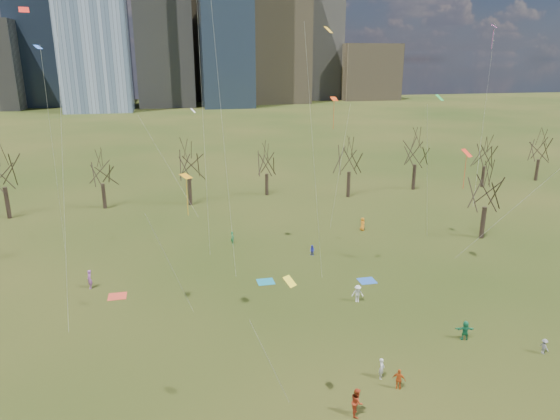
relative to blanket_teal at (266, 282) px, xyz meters
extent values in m
plane|color=black|center=(1.48, -11.70, -0.01)|extent=(500.00, 500.00, 0.00)
cube|color=#726347|center=(46.48, 203.30, 35.98)|extent=(28.00, 28.00, 72.00)
cube|color=#384C66|center=(-58.52, 208.30, 32.48)|extent=(25.00, 25.00, 65.00)
cube|color=slate|center=(71.48, 218.30, 28.98)|extent=(22.00, 22.00, 58.00)
cube|color=#726347|center=(6.48, 228.30, 23.98)|extent=(30.00, 30.00, 48.00)
cube|color=#726347|center=(96.48, 213.30, 13.98)|extent=(30.00, 28.00, 28.00)
cylinder|color=black|center=(-29.52, 27.30, 2.12)|extent=(0.55, 0.55, 4.28)
cylinder|color=black|center=(-17.52, 29.30, 1.79)|extent=(0.52, 0.52, 3.60)
cylinder|color=black|center=(-5.52, 28.30, 2.01)|extent=(0.54, 0.54, 4.05)
cylinder|color=black|center=(6.48, 31.30, 1.67)|extent=(0.51, 0.51, 3.38)
cylinder|color=black|center=(18.48, 27.30, 1.97)|extent=(0.54, 0.54, 3.96)
cylinder|color=black|center=(30.48, 29.30, 2.05)|extent=(0.54, 0.54, 4.14)
cylinder|color=black|center=(42.48, 28.30, 1.74)|extent=(0.52, 0.52, 3.51)
cylinder|color=black|center=(54.48, 30.30, 1.85)|extent=(0.53, 0.53, 3.74)
cylinder|color=black|center=(27.48, 6.30, 1.90)|extent=(0.53, 0.53, 3.83)
cube|color=#17748F|center=(0.00, 0.00, 0.00)|extent=(1.60, 1.50, 0.03)
cube|color=#2553B0|center=(9.53, -1.97, 0.00)|extent=(1.60, 1.50, 0.03)
cube|color=red|center=(-13.59, -0.01, 0.00)|extent=(1.60, 1.50, 0.03)
imported|color=beige|center=(4.56, -16.44, 0.72)|extent=(0.60, 0.64, 1.47)
imported|color=#A23117|center=(1.64, -19.44, 0.88)|extent=(0.89, 1.02, 1.80)
imported|color=slate|center=(17.18, -16.41, 0.58)|extent=(0.49, 0.79, 1.18)
imported|color=#CF5217|center=(5.17, -17.78, 0.70)|extent=(0.88, 0.79, 1.43)
imported|color=#1A7549|center=(12.70, -13.40, 0.76)|extent=(1.49, 0.76, 1.54)
imported|color=#A153A7|center=(-16.16, 2.32, 0.88)|extent=(0.53, 0.72, 1.79)
imported|color=#2930B5|center=(6.22, 5.42, 0.58)|extent=(0.71, 0.73, 1.18)
imported|color=silver|center=(7.04, -5.79, 0.77)|extent=(1.13, 0.82, 1.57)
imported|color=orange|center=(14.66, 12.01, 0.81)|extent=(0.62, 0.87, 1.66)
imported|color=#1A793D|center=(-1.70, 10.91, 0.73)|extent=(0.44, 0.59, 1.49)
plane|color=orange|center=(-7.18, -7.01, 12.30)|extent=(1.22, 1.21, 0.24)
cylinder|color=silver|center=(-8.49, -11.43, 6.84)|extent=(2.64, 8.85, 10.92)
cylinder|color=orange|center=(-7.18, -7.01, 10.68)|extent=(0.04, 0.04, 2.70)
plane|color=yellow|center=(4.60, -3.15, 22.61)|extent=(0.97, 0.95, 0.50)
cylinder|color=silver|center=(2.46, -7.26, 12.00)|extent=(4.30, 8.23, 21.23)
plane|color=red|center=(19.02, -1.67, 11.98)|extent=(1.38, 1.29, 0.68)
cylinder|color=silver|center=(21.36, -5.08, 6.68)|extent=(4.70, 6.83, 10.60)
cylinder|color=red|center=(19.02, -1.67, 10.07)|extent=(0.04, 0.04, 3.15)
cylinder|color=silver|center=(-4.50, -5.89, 19.03)|extent=(3.01, 9.33, 35.30)
plane|color=green|center=(19.52, 4.90, 16.58)|extent=(1.20, 1.16, 0.60)
cylinder|color=silver|center=(16.88, 1.36, 8.98)|extent=(5.30, 7.10, 15.20)
plane|color=#3771ED|center=(-18.95, 7.24, 21.43)|extent=(1.02, 1.02, 0.36)
cylinder|color=silver|center=(-18.01, 3.14, 11.41)|extent=(1.90, 8.22, 20.05)
plane|color=#DE4412|center=(9.81, 10.10, 16.24)|extent=(1.04, 0.96, 0.41)
cylinder|color=silver|center=(9.50, 6.78, 8.81)|extent=(0.65, 6.66, 14.87)
cylinder|color=#DE4412|center=(9.81, 10.10, 14.46)|extent=(0.04, 0.04, 3.00)
plane|color=yellow|center=(-2.46, -19.18, 9.02)|extent=(0.93, 0.89, 0.43)
cylinder|color=silver|center=(-3.86, -21.02, 5.20)|extent=(2.81, 3.69, 7.64)
plane|color=red|center=(-16.25, -8.06, 23.24)|extent=(0.96, 0.90, 0.37)
cylinder|color=silver|center=(-14.83, -10.79, 12.31)|extent=(2.85, 5.47, 21.86)
plane|color=#DA509A|center=(31.34, 14.07, 24.26)|extent=(1.07, 1.05, 0.44)
cylinder|color=silver|center=(30.13, 12.25, 12.82)|extent=(2.43, 3.65, 22.88)
cylinder|color=#DA509A|center=(31.34, 14.07, 22.81)|extent=(0.04, 0.04, 2.40)
plane|color=white|center=(-5.08, 17.73, 14.59)|extent=(0.77, 0.85, 0.48)
cylinder|color=silver|center=(-8.13, 15.71, 7.99)|extent=(6.13, 4.06, 13.22)
cylinder|color=silver|center=(-5.16, 1.19, 14.05)|extent=(0.74, 7.05, 25.32)
camera|label=1|loc=(-8.43, -42.83, 20.39)|focal=32.00mm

